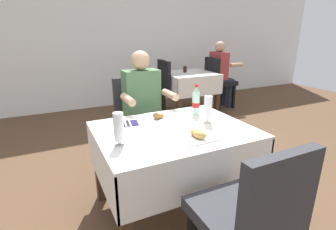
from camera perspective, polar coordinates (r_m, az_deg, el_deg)
ground_plane at (r=2.34m, az=3.59°, el=-19.91°), size 11.00×11.00×0.00m
back_wall at (r=5.15m, az=-16.28°, el=17.68°), size 11.00×0.12×2.90m
main_dining_table at (r=2.04m, az=1.23°, el=-7.33°), size 1.17×0.91×0.73m
chair_far_diner_seat at (r=2.76m, az=-6.73°, el=-0.60°), size 0.44×0.50×0.97m
chair_near_camera_side at (r=1.45m, az=17.55°, el=-20.40°), size 0.44×0.50×0.97m
seated_diner_far at (r=2.63m, az=-5.45°, el=2.03°), size 0.50×0.46×1.26m
plate_near_camera at (r=1.81m, az=6.50°, el=-4.51°), size 0.24×0.24×0.07m
plate_far_diner at (r=2.13m, az=-1.50°, el=-0.92°), size 0.25×0.25×0.07m
beer_glass_left at (r=1.68m, az=-10.93°, el=-2.99°), size 0.07×0.07×0.22m
beer_glass_middle at (r=2.08m, az=8.89°, el=1.34°), size 0.07×0.07×0.22m
cola_bottle_primary at (r=2.28m, az=6.26°, el=3.02°), size 0.07×0.07×0.27m
napkin_cutlery_set at (r=2.09m, az=-9.06°, el=-1.82°), size 0.19×0.20×0.01m
background_dining_table at (r=4.67m, az=4.65°, el=7.14°), size 0.89×0.84×0.73m
background_chair_left at (r=4.38m, az=-2.80°, el=6.57°), size 0.50×0.44×0.97m
background_chair_right at (r=5.03m, az=11.15°, el=7.77°), size 0.50×0.44×0.97m
background_patron at (r=5.03m, az=11.72°, el=9.56°), size 0.46×0.50×1.26m
background_table_tumbler at (r=4.69m, az=3.81°, el=10.15°), size 0.06×0.06×0.11m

